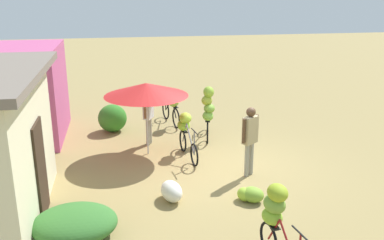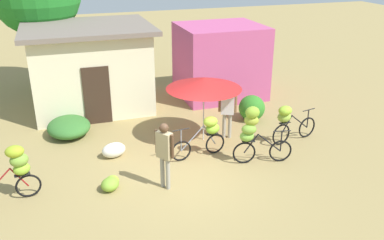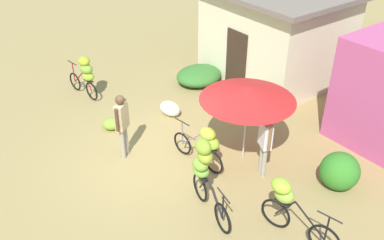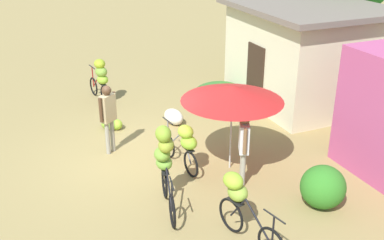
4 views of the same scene
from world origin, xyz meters
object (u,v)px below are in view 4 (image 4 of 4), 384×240
person_bystander (108,112)px  bicycle_by_shop (241,201)px  bicycle_leftmost (101,76)px  market_umbrella (232,93)px  banana_pile_on_ground (112,124)px  bicycle_center_loaded (165,160)px  produce_sack (174,117)px  building_low (305,54)px  bicycle_near_pile (184,143)px  person_vendor (244,142)px

person_bystander → bicycle_by_shop: bearing=17.6°
bicycle_leftmost → person_bystander: bearing=-9.8°
market_umbrella → banana_pile_on_ground: bearing=-147.8°
bicycle_center_loaded → banana_pile_on_ground: bicycle_center_loaded is taller
bicycle_leftmost → bicycle_by_shop: bicycle_leftmost is taller
produce_sack → building_low: bearing=91.4°
person_bystander → building_low: bearing=99.6°
bicycle_leftmost → banana_pile_on_ground: bicycle_leftmost is taller
bicycle_near_pile → bicycle_by_shop: 2.64m
building_low → produce_sack: 4.64m
bicycle_leftmost → bicycle_by_shop: size_ratio=0.90×
bicycle_leftmost → bicycle_near_pile: (5.08, 0.74, -0.14)m
bicycle_center_loaded → person_bystander: (-2.64, -0.50, 0.10)m
market_umbrella → produce_sack: market_umbrella is taller
bicycle_center_loaded → bicycle_by_shop: (1.61, 0.85, -0.22)m
bicycle_by_shop → person_bystander: person_bystander is taller
bicycle_by_shop → banana_pile_on_ground: 5.69m
bicycle_center_loaded → building_low: bearing=121.8°
banana_pile_on_ground → person_vendor: (3.96, 1.92, 0.87)m
building_low → banana_pile_on_ground: bearing=-92.1°
bicycle_leftmost → person_bystander: size_ratio=0.88×
building_low → person_bystander: building_low is taller
banana_pile_on_ground → person_vendor: size_ratio=0.41×
produce_sack → banana_pile_on_ground: bearing=-101.1°
bicycle_center_loaded → person_vendor: size_ratio=1.02×
market_umbrella → banana_pile_on_ground: 4.15m
produce_sack → person_bystander: size_ratio=0.40×
produce_sack → bicycle_by_shop: bearing=-7.9°
building_low → bicycle_near_pile: (2.71, -5.18, -0.81)m
bicycle_center_loaded → person_vendor: bearing=90.0°
bicycle_near_pile → banana_pile_on_ground: bicycle_near_pile is taller
bicycle_center_loaded → produce_sack: size_ratio=2.45×
building_low → bicycle_by_shop: bearing=-44.0°
building_low → person_vendor: (3.73, -4.22, -0.52)m
bicycle_leftmost → bicycle_center_loaded: size_ratio=0.91×
person_bystander → market_umbrella: bearing=51.8°
bicycle_leftmost → produce_sack: bicycle_leftmost is taller
market_umbrella → person_vendor: market_umbrella is taller
building_low → bicycle_by_shop: size_ratio=2.64×
bicycle_center_loaded → banana_pile_on_ground: 4.05m
person_bystander → banana_pile_on_ground: bearing=164.4°
bicycle_leftmost → bicycle_center_loaded: bearing=-1.0°
building_low → produce_sack: bearing=-88.6°
banana_pile_on_ground → market_umbrella: bearing=32.2°
market_umbrella → bicycle_by_shop: bearing=-23.6°
person_bystander → bicycle_near_pile: bearing=39.8°
market_umbrella → building_low: bearing=125.7°
bicycle_near_pile → building_low: bearing=117.6°
bicycle_leftmost → bicycle_near_pile: bicycle_leftmost is taller
building_low → person_vendor: building_low is taller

